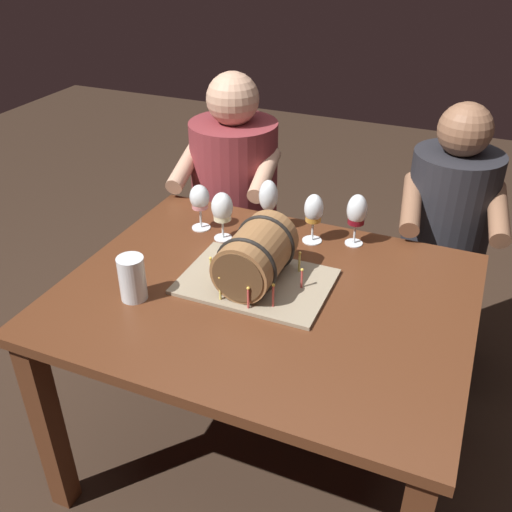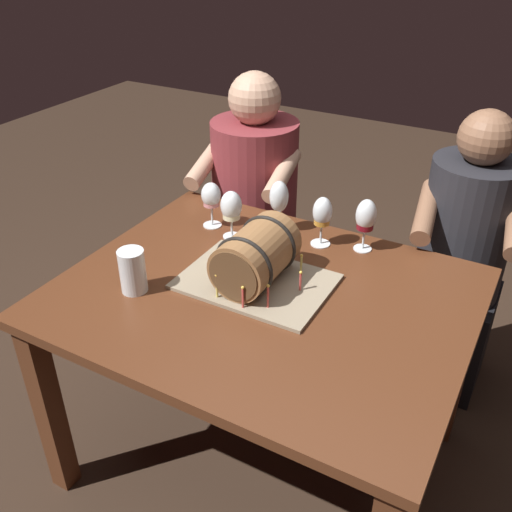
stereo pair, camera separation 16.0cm
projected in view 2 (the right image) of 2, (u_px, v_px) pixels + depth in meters
ground_plane at (262, 455)px, 2.15m from camera, size 8.00×8.00×0.00m
dining_table at (263, 320)px, 1.82m from camera, size 1.24×0.99×0.75m
barrel_cake at (256, 259)px, 1.76m from camera, size 0.46×0.33×0.20m
wine_glass_empty at (279, 198)px, 2.03m from camera, size 0.07×0.07×0.20m
wine_glass_white at (231, 208)px, 1.99m from camera, size 0.08×0.08×0.18m
wine_glass_rose at (211, 197)px, 2.07m from camera, size 0.07×0.07×0.17m
wine_glass_amber at (322, 214)px, 1.95m from camera, size 0.07×0.07×0.18m
wine_glass_red at (366, 217)px, 1.92m from camera, size 0.07×0.07×0.19m
beer_pint at (133, 273)px, 1.74m from camera, size 0.08×0.08×0.14m
person_seated_left at (255, 211)px, 2.60m from camera, size 0.46×0.53×1.20m
person_seated_right at (457, 270)px, 2.24m from camera, size 0.41×0.50×1.18m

